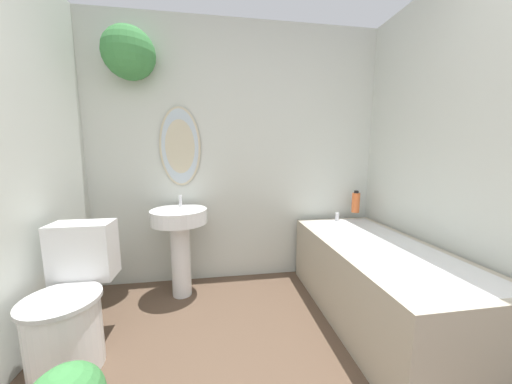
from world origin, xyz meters
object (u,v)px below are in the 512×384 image
toilet (71,305)px  pedestal_sink (180,234)px  bathtub (377,280)px  shampoo_bottle (356,202)px

toilet → pedestal_sink: bearing=48.9°
bathtub → shampoo_bottle: shampoo_bottle is taller
pedestal_sink → shampoo_bottle: bearing=4.4°
toilet → pedestal_sink: pedestal_sink is taller
shampoo_bottle → toilet: bearing=-161.2°
toilet → shampoo_bottle: size_ratio=3.63×
bathtub → shampoo_bottle: (0.19, 0.68, 0.45)m
toilet → bathtub: (2.01, 0.07, -0.04)m
pedestal_sink → bathtub: 1.59m
bathtub → shampoo_bottle: bearing=74.2°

